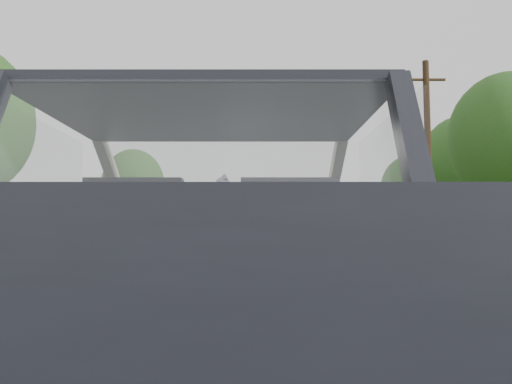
{
  "coord_description": "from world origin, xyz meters",
  "views": [
    {
      "loc": [
        0.23,
        -2.95,
        0.8
      ],
      "look_at": [
        0.23,
        0.57,
        1.1
      ],
      "focal_mm": 35.0,
      "sensor_mm": 36.0,
      "label": 1
    }
  ],
  "objects_px": {
    "utility_pole": "(428,156)",
    "subject_car": "(217,248)",
    "highway_sign": "(400,227)",
    "cat": "(254,196)",
    "other_car": "(253,237)"
  },
  "relations": [
    {
      "from": "highway_sign",
      "to": "utility_pole",
      "type": "xyz_separation_m",
      "value": [
        0.23,
        -3.72,
        2.99
      ]
    },
    {
      "from": "subject_car",
      "to": "cat",
      "type": "bearing_deg",
      "value": 69.62
    },
    {
      "from": "cat",
      "to": "highway_sign",
      "type": "bearing_deg",
      "value": 56.63
    },
    {
      "from": "highway_sign",
      "to": "utility_pole",
      "type": "height_order",
      "value": "utility_pole"
    },
    {
      "from": "utility_pole",
      "to": "subject_car",
      "type": "bearing_deg",
      "value": -112.68
    },
    {
      "from": "cat",
      "to": "other_car",
      "type": "relative_size",
      "value": 0.12
    },
    {
      "from": "cat",
      "to": "highway_sign",
      "type": "relative_size",
      "value": 0.2
    },
    {
      "from": "cat",
      "to": "utility_pole",
      "type": "distance_m",
      "value": 19.58
    },
    {
      "from": "subject_car",
      "to": "highway_sign",
      "type": "distance_m",
      "value": 23.35
    },
    {
      "from": "subject_car",
      "to": "highway_sign",
      "type": "xyz_separation_m",
      "value": [
        7.46,
        22.12,
        0.51
      ]
    },
    {
      "from": "subject_car",
      "to": "other_car",
      "type": "xyz_separation_m",
      "value": [
        0.05,
        23.44,
        -0.02
      ]
    },
    {
      "from": "other_car",
      "to": "subject_car",
      "type": "bearing_deg",
      "value": -90.69
    },
    {
      "from": "subject_car",
      "to": "cat",
      "type": "relative_size",
      "value": 7.91
    },
    {
      "from": "other_car",
      "to": "utility_pole",
      "type": "relative_size",
      "value": 0.51
    },
    {
      "from": "cat",
      "to": "other_car",
      "type": "distance_m",
      "value": 22.87
    }
  ]
}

